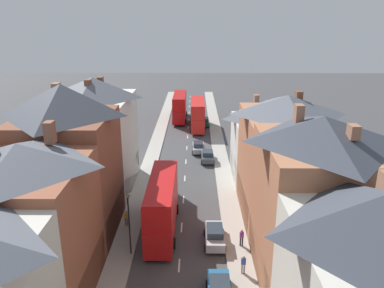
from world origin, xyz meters
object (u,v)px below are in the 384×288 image
at_px(double_decker_bus_lead, 198,114).
at_px(pedestrian_mid_right, 126,217).
at_px(pedestrian_near_right, 243,263).
at_px(car_near_blue, 207,156).
at_px(car_near_silver, 215,235).
at_px(car_parked_right_a, 204,122).
at_px(pedestrian_mid_left, 242,237).
at_px(double_decker_bus_far_approaching, 180,106).
at_px(car_parked_left_b, 198,147).
at_px(double_decker_bus_mid_street, 162,204).
at_px(street_lamp, 129,221).

distance_m(double_decker_bus_lead, pedestrian_mid_right, 36.12).
xyz_separation_m(double_decker_bus_lead, pedestrian_near_right, (3.39, -42.54, -1.78)).
bearing_deg(car_near_blue, pedestrian_near_right, -85.28).
relative_size(pedestrian_near_right, pedestrian_mid_right, 1.00).
distance_m(car_near_silver, car_parked_right_a, 39.83).
bearing_deg(pedestrian_mid_left, double_decker_bus_lead, 95.46).
bearing_deg(double_decker_bus_far_approaching, car_parked_left_b, -79.47).
bearing_deg(double_decker_bus_mid_street, pedestrian_mid_left, -20.65).
relative_size(car_parked_left_b, pedestrian_near_right, 2.49).
bearing_deg(pedestrian_near_right, pedestrian_mid_right, 145.87).
height_order(double_decker_bus_lead, car_parked_left_b, double_decker_bus_lead).
relative_size(double_decker_bus_mid_street, pedestrian_mid_left, 6.71).
relative_size(double_decker_bus_lead, street_lamp, 1.96).
bearing_deg(car_parked_left_b, car_parked_right_a, 85.05).
relative_size(double_decker_bus_lead, car_near_silver, 2.56).
bearing_deg(double_decker_bus_far_approaching, car_near_blue, -78.19).
bearing_deg(pedestrian_mid_left, car_parked_right_a, 93.38).
relative_size(car_near_blue, pedestrian_near_right, 2.39).
xyz_separation_m(car_parked_right_a, pedestrian_mid_left, (2.39, -40.41, 0.21)).
bearing_deg(car_parked_left_b, pedestrian_near_right, -83.41).
bearing_deg(double_decker_bus_mid_street, car_near_blue, 75.19).
relative_size(pedestrian_near_right, street_lamp, 0.29).
distance_m(car_parked_right_a, car_parked_left_b, 15.08).
xyz_separation_m(double_decker_bus_lead, car_near_silver, (1.31, -38.13, -1.96)).
height_order(pedestrian_mid_right, street_lamp, street_lamp).
height_order(pedestrian_mid_left, pedestrian_mid_right, same).
xyz_separation_m(car_near_blue, pedestrian_mid_left, (2.39, -21.32, 0.20)).
xyz_separation_m(pedestrian_near_right, pedestrian_mid_right, (-10.61, 7.19, 0.00)).
bearing_deg(pedestrian_mid_right, pedestrian_near_right, -34.13).
bearing_deg(pedestrian_mid_right, double_decker_bus_far_approaching, 85.00).
xyz_separation_m(double_decker_bus_mid_street, double_decker_bus_far_approaching, (0.00, 42.04, 0.00)).
distance_m(double_decker_bus_lead, pedestrian_near_right, 42.71).
bearing_deg(car_parked_left_b, double_decker_bus_lead, 90.04).
bearing_deg(pedestrian_mid_right, car_parked_right_a, 77.03).
bearing_deg(pedestrian_near_right, double_decker_bus_lead, 94.55).
height_order(car_parked_right_a, street_lamp, street_lamp).
bearing_deg(double_decker_bus_far_approaching, car_parked_right_a, -41.80).
bearing_deg(double_decker_bus_far_approaching, street_lamp, -93.04).
distance_m(car_near_silver, pedestrian_near_right, 4.88).
relative_size(double_decker_bus_far_approaching, pedestrian_mid_right, 6.71).
distance_m(double_decker_bus_lead, pedestrian_mid_left, 38.92).
bearing_deg(pedestrian_mid_right, car_parked_left_b, 71.81).
relative_size(double_decker_bus_mid_street, double_decker_bus_far_approaching, 1.00).
xyz_separation_m(car_parked_left_b, pedestrian_near_right, (3.38, -29.22, 0.21)).
xyz_separation_m(double_decker_bus_lead, street_lamp, (-6.04, -39.85, 0.43)).
height_order(double_decker_bus_lead, pedestrian_mid_left, double_decker_bus_lead).
bearing_deg(street_lamp, car_parked_left_b, 77.15).
distance_m(double_decker_bus_lead, double_decker_bus_far_approaching, 7.07).
bearing_deg(street_lamp, double_decker_bus_far_approaching, 86.96).
distance_m(double_decker_bus_mid_street, pedestrian_near_right, 9.76).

